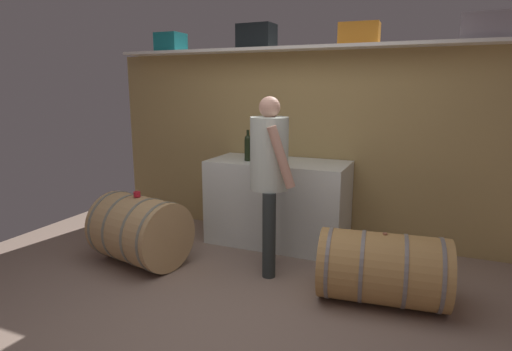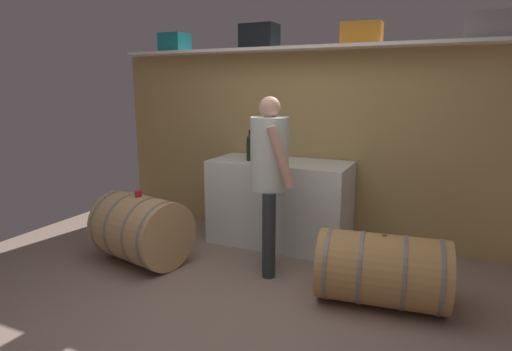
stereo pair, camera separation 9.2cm
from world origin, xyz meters
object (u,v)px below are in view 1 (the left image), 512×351
(wine_bottle_green, at_px, (254,144))
(wine_barrel_near, at_px, (140,230))
(toolcase_grey, at_px, (487,26))
(wine_barrel_far, at_px, (383,268))
(wine_bottle_dark, at_px, (248,147))
(toolcase_orange, at_px, (359,34))
(tasting_cup, at_px, (137,194))
(toolcase_black, at_px, (257,36))
(winemaker_pouring, at_px, (270,167))
(wine_glass, at_px, (283,156))
(work_cabinet, at_px, (278,202))
(wine_bottle_clear, at_px, (263,150))
(toolcase_teal, at_px, (171,42))

(wine_bottle_green, height_order, wine_barrel_near, wine_bottle_green)
(toolcase_grey, relative_size, wine_barrel_far, 0.41)
(wine_bottle_dark, height_order, wine_barrel_near, wine_bottle_dark)
(toolcase_orange, xyz_separation_m, tasting_cup, (-1.74, -1.24, -1.46))
(toolcase_black, xyz_separation_m, wine_bottle_dark, (0.05, -0.34, -1.13))
(toolcase_black, bearing_deg, wine_barrel_far, -34.47)
(toolcase_grey, distance_m, wine_bottle_dark, 2.40)
(toolcase_black, xyz_separation_m, winemaker_pouring, (0.51, -0.92, -1.20))
(wine_glass, bearing_deg, wine_barrel_far, -34.10)
(work_cabinet, distance_m, wine_glass, 0.57)
(wine_barrel_far, height_order, tasting_cup, tasting_cup)
(toolcase_black, xyz_separation_m, wine_bottle_clear, (0.26, -0.45, -1.13))
(toolcase_grey, height_order, wine_bottle_green, toolcase_grey)
(toolcase_grey, height_order, wine_barrel_near, toolcase_grey)
(work_cabinet, relative_size, wine_barrel_far, 1.43)
(wine_bottle_dark, height_order, wine_barrel_far, wine_bottle_dark)
(wine_bottle_clear, bearing_deg, wine_bottle_green, 128.88)
(wine_glass, bearing_deg, wine_bottle_dark, 170.82)
(work_cabinet, bearing_deg, toolcase_teal, 170.48)
(wine_bottle_green, bearing_deg, wine_barrel_far, -32.53)
(toolcase_black, height_order, wine_bottle_green, toolcase_black)
(wine_bottle_green, relative_size, winemaker_pouring, 0.22)
(work_cabinet, distance_m, wine_bottle_dark, 0.66)
(wine_bottle_dark, xyz_separation_m, winemaker_pouring, (0.46, -0.57, -0.07))
(wine_bottle_dark, relative_size, tasting_cup, 5.04)
(work_cabinet, distance_m, wine_bottle_clear, 0.62)
(toolcase_black, relative_size, wine_bottle_clear, 1.22)
(toolcase_black, distance_m, wine_bottle_dark, 1.18)
(toolcase_grey, xyz_separation_m, tasting_cup, (-2.82, -1.24, -1.47))
(toolcase_black, bearing_deg, wine_bottle_dark, -79.71)
(toolcase_orange, relative_size, winemaker_pouring, 0.24)
(toolcase_grey, xyz_separation_m, work_cabinet, (-1.80, -0.24, -1.70))
(wine_bottle_dark, xyz_separation_m, wine_glass, (0.41, -0.07, -0.05))
(wine_glass, distance_m, wine_barrel_far, 1.47)
(work_cabinet, height_order, tasting_cup, work_cabinet)
(wine_bottle_green, bearing_deg, winemaker_pouring, -57.53)
(toolcase_grey, distance_m, wine_glass, 2.09)
(wine_barrel_near, height_order, tasting_cup, tasting_cup)
(wine_bottle_green, distance_m, wine_bottle_clear, 0.34)
(tasting_cup, height_order, winemaker_pouring, winemaker_pouring)
(wine_bottle_dark, height_order, wine_bottle_clear, wine_bottle_dark)
(wine_barrel_near, xyz_separation_m, tasting_cup, (-0.01, 0.00, 0.35))
(toolcase_teal, relative_size, tasting_cup, 4.47)
(wine_bottle_dark, bearing_deg, wine_glass, -9.18)
(wine_bottle_green, distance_m, wine_glass, 0.46)
(wine_bottle_green, height_order, wine_bottle_clear, wine_bottle_green)
(toolcase_teal, relative_size, winemaker_pouring, 0.18)
(toolcase_teal, distance_m, wine_glass, 1.96)
(toolcase_teal, height_order, wine_barrel_far, toolcase_teal)
(wine_barrel_near, height_order, wine_barrel_far, wine_barrel_near)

